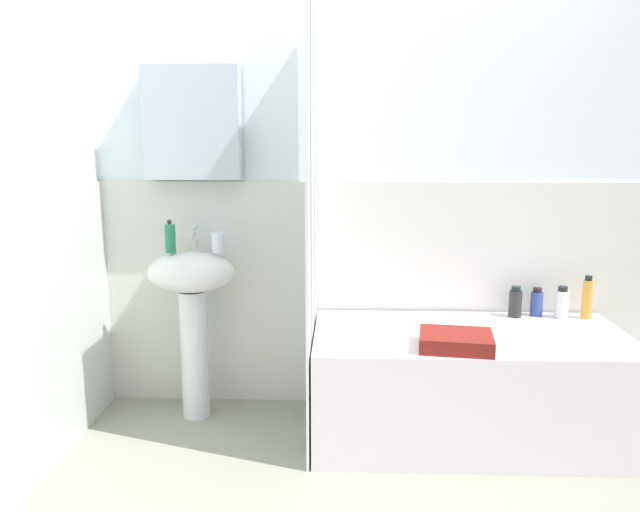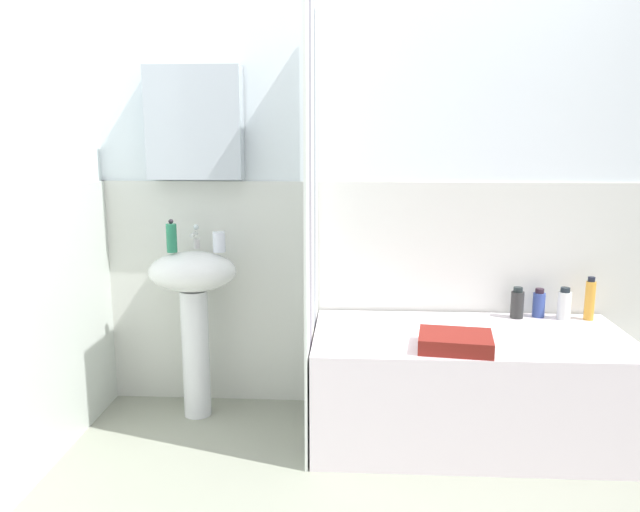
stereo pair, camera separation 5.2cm
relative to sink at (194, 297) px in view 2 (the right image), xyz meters
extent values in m
cube|color=white|center=(1.03, 0.24, 0.57)|extent=(3.60, 0.05, 2.40)
cube|color=silver|center=(1.03, 0.21, -0.03)|extent=(3.60, 0.02, 1.20)
cube|color=silver|center=(0.00, 0.15, 0.86)|extent=(0.48, 0.12, 0.56)
cube|color=white|center=(-0.55, -0.69, 0.57)|extent=(0.05, 1.81, 2.40)
cube|color=silver|center=(-0.52, -0.69, -0.03)|extent=(0.02, 1.81, 1.20)
cylinder|color=white|center=(0.00, 0.00, -0.30)|extent=(0.14, 0.14, 0.66)
ellipsoid|color=white|center=(0.00, 0.00, 0.13)|extent=(0.44, 0.34, 0.20)
cylinder|color=silver|center=(0.00, 0.10, 0.26)|extent=(0.03, 0.03, 0.05)
cylinder|color=silver|center=(0.00, 0.05, 0.31)|extent=(0.02, 0.10, 0.02)
sphere|color=silver|center=(0.00, 0.10, 0.34)|extent=(0.03, 0.03, 0.03)
cylinder|color=#277E58|center=(-0.09, -0.01, 0.30)|extent=(0.05, 0.05, 0.14)
sphere|color=#272129|center=(-0.09, -0.01, 0.39)|extent=(0.02, 0.02, 0.02)
cylinder|color=silver|center=(0.14, 0.01, 0.28)|extent=(0.06, 0.06, 0.10)
cube|color=white|center=(1.36, -0.17, -0.37)|extent=(1.47, 0.73, 0.52)
cube|color=white|center=(0.61, -0.47, 0.37)|extent=(0.01, 0.15, 2.00)
cube|color=gray|center=(0.61, -0.32, 0.37)|extent=(0.01, 0.15, 2.00)
cube|color=white|center=(0.61, -0.17, 0.37)|extent=(0.01, 0.15, 2.00)
cube|color=gray|center=(0.61, -0.03, 0.37)|extent=(0.01, 0.15, 2.00)
cube|color=white|center=(0.61, 0.12, 0.37)|extent=(0.01, 0.15, 2.00)
cylinder|color=gold|center=(1.99, 0.09, -0.01)|extent=(0.05, 0.05, 0.20)
cylinder|color=#1B202E|center=(1.99, 0.09, 0.10)|extent=(0.03, 0.03, 0.02)
cylinder|color=white|center=(1.87, 0.09, -0.04)|extent=(0.07, 0.07, 0.14)
cylinder|color=#1C252B|center=(1.87, 0.09, 0.04)|extent=(0.05, 0.05, 0.02)
cylinder|color=#334995|center=(1.75, 0.13, -0.05)|extent=(0.06, 0.06, 0.12)
cylinder|color=#2B1B27|center=(1.75, 0.13, 0.02)|extent=(0.04, 0.04, 0.02)
cylinder|color=#2D2E2D|center=(1.64, 0.11, -0.04)|extent=(0.07, 0.07, 0.14)
cylinder|color=#1E2728|center=(1.64, 0.11, 0.03)|extent=(0.05, 0.05, 0.02)
cube|color=maroon|center=(1.25, -0.39, -0.08)|extent=(0.34, 0.29, 0.07)
camera|label=1|loc=(0.76, -3.02, 0.80)|focal=35.15mm
camera|label=2|loc=(0.81, -3.02, 0.80)|focal=35.15mm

